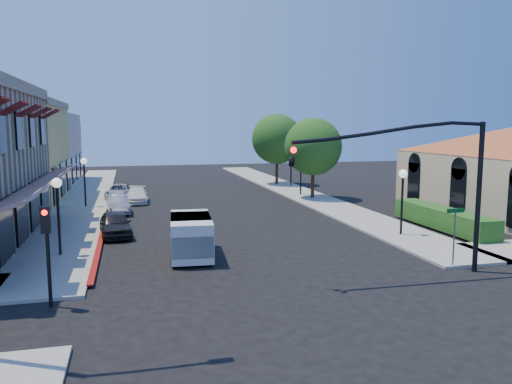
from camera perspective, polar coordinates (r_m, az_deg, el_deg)
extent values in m
plane|color=black|center=(17.20, 4.94, -12.30)|extent=(120.00, 120.00, 0.00)
cube|color=gray|center=(42.78, -18.69, -0.59)|extent=(3.50, 50.00, 0.12)
cube|color=gray|center=(44.93, 4.14, 0.17)|extent=(3.50, 50.00, 0.12)
cube|color=maroon|center=(24.02, -17.62, -6.85)|extent=(0.25, 10.00, 0.06)
cube|color=tan|center=(26.85, -26.10, 11.01)|extent=(0.50, 18.20, 0.60)
cube|color=#561416|center=(26.74, -23.31, 0.97)|extent=(1.75, 17.00, 0.67)
cube|color=#541013|center=(23.12, -26.01, 8.58)|extent=(1.02, 1.50, 0.60)
cube|color=#541013|center=(26.46, -24.53, 8.44)|extent=(1.02, 1.50, 0.60)
cube|color=#541013|center=(29.81, -23.38, 8.33)|extent=(1.02, 1.50, 0.60)
cube|color=#541013|center=(33.18, -22.47, 8.24)|extent=(1.02, 1.50, 0.60)
cube|color=black|center=(23.12, -26.76, -3.81)|extent=(0.12, 2.60, 2.60)
cube|color=black|center=(26.39, -25.20, -2.39)|extent=(0.12, 2.60, 2.60)
cube|color=black|center=(29.70, -23.98, -1.29)|extent=(0.12, 2.60, 2.60)
cube|color=black|center=(33.02, -23.01, -0.40)|extent=(0.12, 2.60, 2.60)
cube|color=beige|center=(54.26, -25.13, 4.40)|extent=(10.00, 12.00, 7.00)
cube|color=black|center=(33.55, 22.06, 0.11)|extent=(0.12, 1.40, 2.80)
cube|color=black|center=(37.66, 17.57, 1.07)|extent=(0.12, 1.40, 2.80)
cube|color=#204C15|center=(30.24, 20.49, -4.04)|extent=(1.40, 8.00, 1.10)
cylinder|color=black|center=(40.15, 6.48, 0.68)|extent=(0.28, 0.28, 2.10)
sphere|color=#204C15|center=(39.90, 6.55, 5.18)|extent=(4.56, 4.56, 4.56)
cylinder|color=black|center=(49.56, 2.38, 2.13)|extent=(0.28, 0.28, 2.27)
sphere|color=#204C15|center=(49.35, 2.40, 6.08)|extent=(4.94, 4.94, 4.94)
cylinder|color=black|center=(21.63, 24.08, -0.63)|extent=(0.20, 0.20, 6.00)
cylinder|color=black|center=(19.25, 15.30, 6.60)|extent=(7.80, 0.14, 0.14)
imported|color=black|center=(17.70, 4.12, 3.86)|extent=(0.20, 0.16, 1.00)
sphere|color=#FF0C0C|center=(17.51, 4.32, 4.81)|extent=(0.22, 0.22, 0.22)
cylinder|color=black|center=(17.50, -22.62, -7.38)|extent=(0.12, 0.12, 3.00)
cube|color=black|center=(17.06, -22.93, -2.95)|extent=(0.28, 0.22, 0.85)
sphere|color=#FF0C0C|center=(16.91, -23.03, -2.19)|extent=(0.18, 0.18, 0.18)
cylinder|color=#595B5E|center=(22.18, 21.70, -4.91)|extent=(0.06, 0.06, 2.50)
cube|color=#0C591E|center=(21.97, 21.85, -1.98)|extent=(0.80, 0.04, 0.18)
cylinder|color=black|center=(23.84, -21.62, -3.20)|extent=(0.12, 0.12, 3.20)
sphere|color=white|center=(23.59, -21.82, 0.98)|extent=(0.44, 0.44, 0.44)
cylinder|color=black|center=(37.62, -18.97, 0.70)|extent=(0.12, 0.12, 3.20)
sphere|color=white|center=(37.47, -19.09, 3.36)|extent=(0.44, 0.44, 0.44)
cylinder|color=black|center=(27.41, 16.33, -1.63)|extent=(0.12, 0.12, 3.20)
sphere|color=white|center=(27.20, 16.46, 2.02)|extent=(0.44, 0.44, 0.44)
cylinder|color=black|center=(41.85, 5.14, 1.74)|extent=(0.12, 0.12, 3.20)
sphere|color=white|center=(41.71, 5.17, 4.13)|extent=(0.44, 0.44, 0.44)
cube|color=silver|center=(22.59, -7.44, -4.92)|extent=(2.10, 4.22, 1.67)
cube|color=silver|center=(20.89, -7.26, -6.21)|extent=(1.76, 0.70, 0.93)
cube|color=black|center=(21.10, -7.31, -4.78)|extent=(1.58, 0.23, 0.84)
cube|color=black|center=(22.77, -7.48, -3.75)|extent=(1.98, 2.56, 0.84)
cylinder|color=black|center=(21.38, -9.40, -7.53)|extent=(0.28, 0.63, 0.61)
cylinder|color=black|center=(24.08, -9.42, -5.81)|extent=(0.28, 0.63, 0.61)
cylinder|color=black|center=(21.43, -5.15, -7.41)|extent=(0.28, 0.63, 0.61)
cylinder|color=black|center=(24.13, -5.65, -5.72)|extent=(0.28, 0.63, 0.61)
imported|color=black|center=(27.62, -15.78, -3.52)|extent=(1.91, 3.99, 1.32)
imported|color=#96989B|center=(34.66, -15.50, -1.37)|extent=(1.65, 3.83, 1.23)
imported|color=silver|center=(39.11, -13.43, -0.37)|extent=(1.71, 3.96, 1.13)
imported|color=#BBBFC1|center=(41.59, -15.32, 0.06)|extent=(2.38, 4.40, 1.17)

